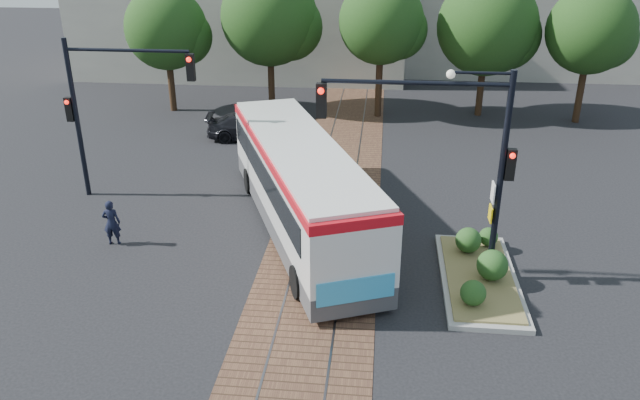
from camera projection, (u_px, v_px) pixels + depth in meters
The scene contains 10 objects.
ground at pixel (321, 256), 19.78m from camera, with size 120.00×120.00×0.00m, color black.
trackbed at pixel (331, 204), 23.41m from camera, with size 3.60×40.00×0.02m.
tree_row at pixel (376, 24), 32.62m from camera, with size 26.40×5.60×7.67m.
warehouses at pixel (354, 13), 44.41m from camera, with size 40.00×13.00×8.00m.
city_bus at pixel (300, 182), 20.92m from camera, with size 6.60×11.67×3.11m.
traffic_island at pixel (480, 269), 18.37m from camera, with size 2.20×5.20×1.13m.
signal_pole_main at pixel (458, 144), 16.99m from camera, with size 5.49×0.46×6.00m.
signal_pole_left at pixel (103, 98), 22.63m from camera, with size 4.99×0.34×6.00m.
officer at pixel (112, 223), 20.24m from camera, with size 0.56×0.37×1.55m, color black.
parked_car at pixel (252, 126), 30.35m from camera, with size 1.76×4.32×1.25m, color black.
Camera 1 is at (1.77, -17.26, 9.66)m, focal length 35.00 mm.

